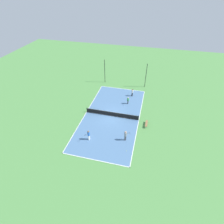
{
  "coord_description": "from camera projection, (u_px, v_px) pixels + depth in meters",
  "views": [
    {
      "loc": [
        5.83,
        -23.57,
        19.92
      ],
      "look_at": [
        0.0,
        0.0,
        0.9
      ],
      "focal_mm": 28.0,
      "sensor_mm": 36.0,
      "label": 1
    }
  ],
  "objects": [
    {
      "name": "player_near_blue",
      "position": [
        89.0,
        135.0,
        26.24
      ],
      "size": [
        0.75,
        0.97,
        1.79
      ],
      "rotation": [
        0.0,
        0.0,
        4.19
      ],
      "color": "white",
      "rests_on": "court_surface"
    },
    {
      "name": "bench",
      "position": [
        146.0,
        124.0,
        29.21
      ],
      "size": [
        0.36,
        1.65,
        0.45
      ],
      "rotation": [
        0.0,
        0.0,
        1.57
      ],
      "color": "olive",
      "rests_on": "ground_plane"
    },
    {
      "name": "fence_post_back_right",
      "position": [
        146.0,
        76.0,
        37.94
      ],
      "size": [
        0.12,
        0.12,
        5.48
      ],
      "color": "black",
      "rests_on": "ground_plane"
    },
    {
      "name": "tennis_net",
      "position": [
        112.0,
        114.0,
        31.09
      ],
      "size": [
        9.59,
        0.1,
        0.96
      ],
      "color": "black",
      "rests_on": "court_surface"
    },
    {
      "name": "tennis_ball_near_net",
      "position": [
        99.0,
        95.0,
        36.78
      ],
      "size": [
        0.07,
        0.07,
        0.07
      ],
      "primitive_type": "sphere",
      "color": "#CCE033",
      "rests_on": "court_surface"
    },
    {
      "name": "court_surface",
      "position": [
        112.0,
        116.0,
        31.39
      ],
      "size": [
        9.79,
        19.73,
        0.02
      ],
      "color": "#4C729E",
      "rests_on": "ground_plane"
    },
    {
      "name": "tennis_ball_left_sideline",
      "position": [
        127.0,
        151.0,
        25.09
      ],
      "size": [
        0.07,
        0.07,
        0.07
      ],
      "primitive_type": "sphere",
      "color": "#CCE033",
      "rests_on": "court_surface"
    },
    {
      "name": "tennis_ball_far_baseline",
      "position": [
        127.0,
        134.0,
        27.68
      ],
      "size": [
        0.07,
        0.07,
        0.07
      ],
      "primitive_type": "sphere",
      "color": "#CCE033",
      "rests_on": "court_surface"
    },
    {
      "name": "fence_post_back_left",
      "position": [
        105.0,
        71.0,
        39.7
      ],
      "size": [
        0.12,
        0.12,
        5.48
      ],
      "color": "black",
      "rests_on": "ground_plane"
    },
    {
      "name": "ground_plane",
      "position": [
        112.0,
        116.0,
        31.4
      ],
      "size": [
        80.0,
        80.0,
        0.0
      ],
      "primitive_type": "plane",
      "color": "#518E47"
    },
    {
      "name": "player_near_white",
      "position": [
        132.0,
        92.0,
        36.03
      ],
      "size": [
        0.45,
        0.97,
        1.62
      ],
      "rotation": [
        0.0,
        0.0,
        1.44
      ],
      "color": "black",
      "rests_on": "court_surface"
    },
    {
      "name": "player_baseline_gray",
      "position": [
        125.0,
        135.0,
        26.13
      ],
      "size": [
        0.99,
        0.64,
        1.83
      ],
      "rotation": [
        0.0,
        0.0,
        0.36
      ],
      "color": "#4C4C51",
      "rests_on": "court_surface"
    },
    {
      "name": "player_far_green",
      "position": [
        128.0,
        100.0,
        33.87
      ],
      "size": [
        0.45,
        0.97,
        1.45
      ],
      "rotation": [
        0.0,
        0.0,
        4.85
      ],
      "color": "#4C4C51",
      "rests_on": "court_surface"
    }
  ]
}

